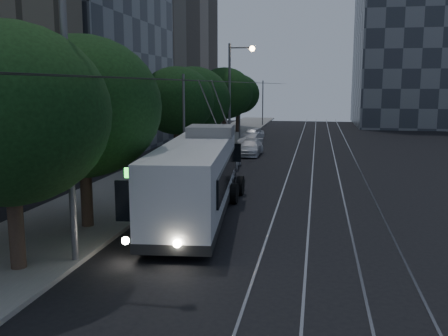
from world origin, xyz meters
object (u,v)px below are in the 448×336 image
car_white_b (250,148)px  streetlamp_near (79,56)px  car_white_d (253,134)px  trolleybus (197,177)px  streetlamp_far (234,86)px  car_white_a (228,158)px  car_white_c (250,140)px  pickup_silver (210,171)px

car_white_b → streetlamp_near: size_ratio=0.40×
car_white_d → streetlamp_near: streetlamp_near is taller
trolleybus → streetlamp_far: bearing=89.3°
car_white_a → car_white_c: size_ratio=0.93×
car_white_a → car_white_b: (0.62, 6.13, -0.02)m
car_white_d → streetlamp_far: streetlamp_far is taller
streetlamp_near → car_white_d: bearing=89.2°
trolleybus → car_white_a: trolleybus is taller
car_white_a → streetlamp_near: size_ratio=0.35×
car_white_c → streetlamp_near: bearing=-85.3°
pickup_silver → car_white_a: bearing=82.6°
car_white_b → streetlamp_near: bearing=-91.6°
car_white_d → streetlamp_far: (-0.50, -8.03, 4.69)m
car_white_d → streetlamp_far: size_ratio=0.42×
pickup_silver → car_white_d: bearing=83.3°
pickup_silver → streetlamp_near: 13.48m
car_white_c → car_white_b: bearing=-75.7°
trolleybus → car_white_a: (-0.87, 12.26, -1.01)m
trolleybus → pickup_silver: size_ratio=1.97×
car_white_a → car_white_c: car_white_c is taller
trolleybus → car_white_d: size_ratio=3.23×
car_white_d → streetlamp_near: bearing=-78.7°
trolleybus → pickup_silver: (-0.78, 6.03, -0.79)m
trolleybus → car_white_d: (-1.40, 28.82, -1.01)m
pickup_silver → car_white_b: pickup_silver is taller
pickup_silver → trolleybus: bearing=-90.8°
car_white_c → streetlamp_near: 29.95m
streetlamp_far → car_white_a: bearing=-83.1°
car_white_a → streetlamp_far: bearing=93.0°
car_white_b → car_white_d: size_ratio=1.13×
trolleybus → car_white_b: trolleybus is taller
streetlamp_far → car_white_c: bearing=66.3°
car_white_c → pickup_silver: bearing=-83.0°
trolleybus → car_white_c: (-0.88, 23.12, -0.99)m
pickup_silver → car_white_c: (-0.10, 17.09, -0.20)m
car_white_a → pickup_silver: bearing=-93.1°
car_white_a → car_white_d: car_white_d is taller
car_white_c → streetlamp_near: size_ratio=0.38×
pickup_silver → streetlamp_near: streetlamp_near is taller
trolleybus → pickup_silver: bearing=91.5°
car_white_b → car_white_d: (-1.15, 10.43, 0.03)m
car_white_c → car_white_d: bearing=101.8°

